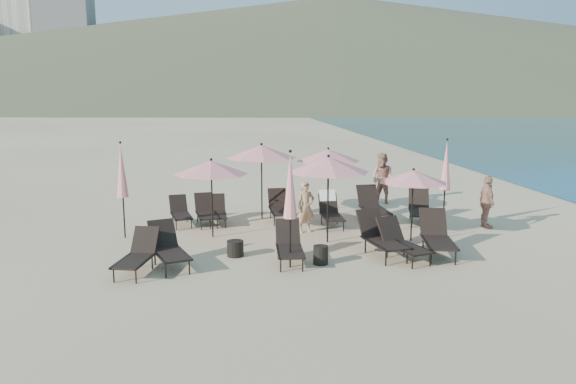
{
  "coord_description": "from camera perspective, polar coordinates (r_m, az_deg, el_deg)",
  "views": [
    {
      "loc": [
        -2.97,
        -13.32,
        4.17
      ],
      "look_at": [
        -1.07,
        3.5,
        1.1
      ],
      "focal_mm": 35.0,
      "sensor_mm": 36.0,
      "label": 1
    }
  ],
  "objects": [
    {
      "name": "umbrella_closed_0",
      "position": [
        13.07,
        0.23,
        0.58
      ],
      "size": [
        0.33,
        0.33,
        2.83
      ],
      "color": "black",
      "rests_on": "ground"
    },
    {
      "name": "lounger_1",
      "position": [
        13.79,
        -12.06,
        -5.52
      ],
      "size": [
        1.2,
        1.87,
        1.0
      ],
      "rotation": [
        0.0,
        0.0,
        0.34
      ],
      "color": "black",
      "rests_on": "ground"
    },
    {
      "name": "lounger_12",
      "position": [
        17.91,
        -8.33,
        -1.91
      ],
      "size": [
        0.83,
        1.64,
        0.9
      ],
      "rotation": [
        0.0,
        0.0,
        0.16
      ],
      "color": "black",
      "rests_on": "ground"
    },
    {
      "name": "lounger_7",
      "position": [
        17.95,
        -7.22,
        -1.93
      ],
      "size": [
        0.63,
        1.5,
        0.85
      ],
      "rotation": [
        0.0,
        0.0,
        0.05
      ],
      "color": "black",
      "rests_on": "ground"
    },
    {
      "name": "umbrella_closed_1",
      "position": [
        17.63,
        15.75,
        2.56
      ],
      "size": [
        0.32,
        0.32,
        2.76
      ],
      "color": "black",
      "rests_on": "ground"
    },
    {
      "name": "lounger_2",
      "position": [
        13.82,
        0.13,
        -5.38
      ],
      "size": [
        0.69,
        1.67,
        0.94
      ],
      "rotation": [
        0.0,
        0.0,
        -0.04
      ],
      "color": "black",
      "rests_on": "ground"
    },
    {
      "name": "umbrella_open_3",
      "position": [
        18.24,
        -2.71,
        4.11
      ],
      "size": [
        2.33,
        2.33,
        2.5
      ],
      "color": "black",
      "rests_on": "ground"
    },
    {
      "name": "lounger_10",
      "position": [
        18.4,
        8.6,
        -1.36
      ],
      "size": [
        0.78,
        1.86,
        1.05
      ],
      "rotation": [
        0.0,
        0.0,
        0.05
      ],
      "color": "black",
      "rests_on": "ground"
    },
    {
      "name": "lounger_8",
      "position": [
        18.28,
        -0.89,
        -1.5
      ],
      "size": [
        0.67,
        1.65,
        0.94
      ],
      "rotation": [
        0.0,
        0.0,
        0.03
      ],
      "color": "black",
      "rests_on": "ground"
    },
    {
      "name": "lounger_4",
      "position": [
        14.34,
        11.52,
        -4.98
      ],
      "size": [
        1.12,
        1.78,
        0.96
      ],
      "rotation": [
        0.0,
        0.0,
        0.32
      ],
      "color": "black",
      "rests_on": "ground"
    },
    {
      "name": "umbrella_open_2",
      "position": [
        15.89,
        12.61,
        1.54
      ],
      "size": [
        1.92,
        1.92,
        2.06
      ],
      "color": "black",
      "rests_on": "ground"
    },
    {
      "name": "ground",
      "position": [
        14.27,
        5.89,
        -6.77
      ],
      "size": [
        800.0,
        800.0,
        0.0
      ],
      "primitive_type": "plane",
      "color": "#D6BA8C",
      "rests_on": "ground"
    },
    {
      "name": "umbrella_closed_2",
      "position": [
        16.49,
        -16.54,
        2.05
      ],
      "size": [
        0.32,
        0.32,
        2.78
      ],
      "color": "black",
      "rests_on": "ground"
    },
    {
      "name": "side_table_0",
      "position": [
        14.42,
        -5.38,
        -5.73
      ],
      "size": [
        0.43,
        0.43,
        0.41
      ],
      "primitive_type": "cylinder",
      "color": "black",
      "rests_on": "ground"
    },
    {
      "name": "beachgoer_c",
      "position": [
        18.16,
        19.56,
        -0.97
      ],
      "size": [
        0.46,
        0.98,
        1.63
      ],
      "primitive_type": "imported",
      "rotation": [
        0.0,
        0.0,
        1.5
      ],
      "color": "tan",
      "rests_on": "ground"
    },
    {
      "name": "beachgoer_a",
      "position": [
        16.63,
        1.81,
        -1.54
      ],
      "size": [
        0.65,
        0.53,
        1.53
      ],
      "primitive_type": "imported",
      "rotation": [
        0.0,
        0.0,
        0.33
      ],
      "color": "#A67E5A",
      "rests_on": "ground"
    },
    {
      "name": "lounger_11",
      "position": [
        18.5,
        13.22,
        -1.54
      ],
      "size": [
        1.11,
        1.86,
        1.0
      ],
      "rotation": [
        0.0,
        0.0,
        -0.28
      ],
      "color": "black",
      "rests_on": "ground"
    },
    {
      "name": "hotel_skyline",
      "position": [
        299.29,
        -24.75,
        13.21
      ],
      "size": [
        109.0,
        82.0,
        55.0
      ],
      "color": "beige",
      "rests_on": "ground"
    },
    {
      "name": "lounger_5",
      "position": [
        14.93,
        14.89,
        -4.31
      ],
      "size": [
        1.02,
        1.95,
        1.07
      ],
      "rotation": [
        0.0,
        0.0,
        -0.18
      ],
      "color": "black",
      "rests_on": "ground"
    },
    {
      "name": "umbrella_open_1",
      "position": [
        15.33,
        4.12,
        2.78
      ],
      "size": [
        2.29,
        2.29,
        2.46
      ],
      "color": "black",
      "rests_on": "ground"
    },
    {
      "name": "umbrella_open_4",
      "position": [
        18.74,
        4.1,
        3.75
      ],
      "size": [
        2.15,
        2.15,
        2.32
      ],
      "color": "black",
      "rests_on": "ground"
    },
    {
      "name": "beachgoer_b",
      "position": [
        21.16,
        9.59,
        1.36
      ],
      "size": [
        1.14,
        1.16,
        1.88
      ],
      "primitive_type": "imported",
      "rotation": [
        0.0,
        0.0,
        -0.83
      ],
      "color": "#AE7159",
      "rests_on": "ground"
    },
    {
      "name": "lounger_3",
      "position": [
        14.59,
        9.4,
        -4.46
      ],
      "size": [
        1.04,
        1.94,
        1.06
      ],
      "rotation": [
        0.0,
        0.0,
        0.2
      ],
      "color": "black",
      "rests_on": "ground"
    },
    {
      "name": "volcanic_headland",
      "position": [
        325.33,
        7.0,
        14.16
      ],
      "size": [
        690.0,
        690.0,
        55.0
      ],
      "color": "brown",
      "rests_on": "ground"
    },
    {
      "name": "side_table_1",
      "position": [
        13.74,
        3.34,
        -6.41
      ],
      "size": [
        0.37,
        0.37,
        0.46
      ],
      "primitive_type": "cylinder",
      "color": "black",
      "rests_on": "ground"
    },
    {
      "name": "umbrella_open_0",
      "position": [
        16.01,
        -7.81,
        2.49
      ],
      "size": [
        2.13,
        2.13,
        2.29
      ],
      "color": "black",
      "rests_on": "ground"
    },
    {
      "name": "lounger_0",
      "position": [
        13.53,
        -15.06,
        -6.1
      ],
      "size": [
        0.97,
        1.72,
        0.93
      ],
      "rotation": [
        0.0,
        0.0,
        -0.23
      ],
      "color": "black",
      "rests_on": "ground"
    },
    {
      "name": "lounger_6",
      "position": [
        18.0,
        -10.87,
        -2.01
      ],
      "size": [
        0.86,
        1.56,
        0.85
      ],
      "rotation": [
        0.0,
        0.0,
        0.21
      ],
      "color": "black",
      "rests_on": "ground"
    },
    {
      "name": "lounger_9",
      "position": [
        17.6,
        4.32,
        -1.82
      ],
      "size": [
        0.62,
        1.65,
        1.02
      ],
      "rotation": [
        0.0,
        0.0,
        -0.01
      ],
      "color": "black",
      "rests_on": "ground"
    }
  ]
}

